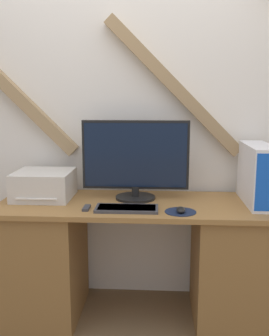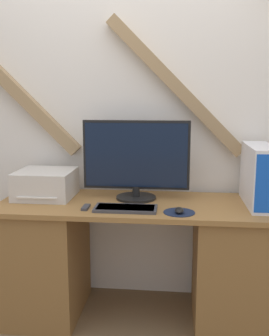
{
  "view_description": "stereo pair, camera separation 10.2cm",
  "coord_description": "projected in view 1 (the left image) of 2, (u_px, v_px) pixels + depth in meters",
  "views": [
    {
      "loc": [
        0.13,
        -2.03,
        1.42
      ],
      "look_at": [
        -0.01,
        0.31,
        0.98
      ],
      "focal_mm": 42.0,
      "sensor_mm": 36.0,
      "label": 1
    },
    {
      "loc": [
        0.23,
        -2.02,
        1.42
      ],
      "look_at": [
        -0.01,
        0.31,
        0.98
      ],
      "focal_mm": 42.0,
      "sensor_mm": 36.0,
      "label": 2
    }
  ],
  "objects": [
    {
      "name": "monitor",
      "position": [
        135.0,
        159.0,
        2.48
      ],
      "size": [
        0.67,
        0.25,
        0.5
      ],
      "color": "black",
      "rests_on": "desk"
    },
    {
      "name": "mouse",
      "position": [
        181.0,
        210.0,
        2.21
      ],
      "size": [
        0.05,
        0.09,
        0.03
      ],
      "color": "black",
      "rests_on": "mousepad"
    },
    {
      "name": "keyboard",
      "position": [
        127.0,
        208.0,
        2.27
      ],
      "size": [
        0.36,
        0.16,
        0.02
      ],
      "color": "#3D3D42",
      "rests_on": "desk"
    },
    {
      "name": "desk",
      "position": [
        137.0,
        259.0,
        2.49
      ],
      "size": [
        1.71,
        0.63,
        0.76
      ],
      "color": "olive",
      "rests_on": "ground_plane"
    },
    {
      "name": "mousepad",
      "position": [
        180.0,
        212.0,
        2.23
      ],
      "size": [
        0.18,
        0.18,
        0.0
      ],
      "color": "#19233D",
      "rests_on": "desk"
    },
    {
      "name": "wall_back",
      "position": [
        140.0,
        104.0,
        2.68
      ],
      "size": [
        6.4,
        0.13,
        2.7
      ],
      "color": "white",
      "rests_on": "ground_plane"
    },
    {
      "name": "printer",
      "position": [
        44.0,
        185.0,
        2.52
      ],
      "size": [
        0.36,
        0.36,
        0.17
      ],
      "color": "beige",
      "rests_on": "desk"
    },
    {
      "name": "computer_tower",
      "position": [
        258.0,
        174.0,
        2.38
      ],
      "size": [
        0.15,
        0.47,
        0.36
      ],
      "color": "white",
      "rests_on": "desk"
    },
    {
      "name": "remote_control",
      "position": [
        87.0,
        208.0,
        2.29
      ],
      "size": [
        0.04,
        0.1,
        0.02
      ],
      "color": "#38383D",
      "rests_on": "desk"
    }
  ]
}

